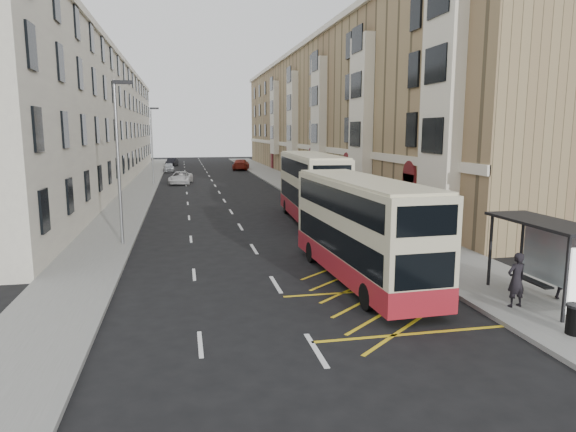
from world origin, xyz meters
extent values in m
plane|color=black|center=(0.00, 0.00, 0.00)|extent=(200.00, 200.00, 0.00)
cube|color=slate|center=(8.00, 30.00, 0.07)|extent=(4.00, 120.00, 0.15)
cube|color=slate|center=(-7.50, 30.00, 0.07)|extent=(3.00, 120.00, 0.15)
cube|color=gray|center=(6.00, 30.00, 0.07)|extent=(0.25, 120.00, 0.15)
cube|color=gray|center=(-6.00, 30.00, 0.07)|extent=(0.25, 120.00, 0.15)
cube|color=#967F57|center=(15.00, 45.50, 7.50)|extent=(10.00, 79.00, 15.00)
cube|color=silver|center=(9.97, 45.50, 4.00)|extent=(0.18, 79.00, 0.50)
cube|color=silver|center=(9.90, 45.50, 15.00)|extent=(0.40, 79.00, 0.50)
cube|color=silver|center=(9.65, 10.00, 7.50)|extent=(0.80, 3.20, 10.00)
cube|color=silver|center=(9.65, 22.00, 7.50)|extent=(0.80, 3.20, 10.00)
cube|color=silver|center=(9.65, 34.00, 7.50)|extent=(0.80, 3.20, 10.00)
cube|color=silver|center=(9.65, 46.00, 7.50)|extent=(0.80, 3.20, 10.00)
cube|color=silver|center=(9.65, 58.00, 7.50)|extent=(0.80, 3.20, 10.00)
cube|color=#5D1417|center=(9.95, 14.00, 1.70)|extent=(0.20, 1.60, 3.00)
cube|color=#5D1417|center=(9.95, 26.00, 1.70)|extent=(0.20, 1.60, 3.00)
cube|color=#5D1417|center=(9.95, 38.00, 1.70)|extent=(0.20, 1.60, 3.00)
cube|color=#5D1417|center=(9.95, 50.00, 1.70)|extent=(0.20, 1.60, 3.00)
cube|color=#5D1417|center=(9.95, 62.00, 1.70)|extent=(0.20, 1.60, 3.00)
cube|color=beige|center=(-13.50, 45.50, 6.50)|extent=(9.00, 79.00, 13.00)
cube|color=silver|center=(-8.97, 45.50, 13.00)|extent=(0.30, 79.00, 0.50)
cube|color=black|center=(7.56, -1.90, 1.45)|extent=(0.08, 0.08, 2.60)
cube|color=black|center=(7.56, 1.90, 1.45)|extent=(0.08, 0.08, 2.60)
cube|color=black|center=(8.84, 1.90, 1.45)|extent=(0.08, 0.08, 2.60)
cube|color=black|center=(8.20, 0.00, 2.80)|extent=(1.65, 4.25, 0.10)
cube|color=gray|center=(8.87, 0.00, 1.58)|extent=(0.04, 3.60, 1.95)
cube|color=black|center=(8.45, 0.60, 0.60)|extent=(0.35, 1.60, 0.06)
cylinder|color=red|center=(6.25, 2.50, 0.65)|extent=(0.06, 0.06, 1.00)
cylinder|color=red|center=(6.25, 5.75, 0.65)|extent=(0.06, 0.06, 1.00)
cylinder|color=red|center=(6.25, 9.00, 0.65)|extent=(0.06, 0.06, 1.00)
cube|color=red|center=(6.25, 5.75, 1.13)|extent=(0.05, 6.50, 0.06)
cube|color=red|center=(6.25, 5.75, 0.70)|extent=(0.05, 6.50, 0.06)
cylinder|color=gray|center=(-6.40, 12.00, 4.15)|extent=(0.16, 0.16, 8.00)
cube|color=black|center=(-6.00, 12.00, 8.05)|extent=(0.90, 0.18, 0.18)
cylinder|color=gray|center=(-6.40, 42.00, 4.15)|extent=(0.16, 0.16, 8.00)
cube|color=black|center=(-6.00, 42.00, 8.05)|extent=(0.90, 0.18, 0.18)
cube|color=beige|center=(3.30, 3.86, 2.10)|extent=(2.66, 10.01, 3.57)
cube|color=maroon|center=(3.30, 3.86, 0.72)|extent=(2.68, 10.04, 0.81)
cube|color=black|center=(3.30, 3.86, 1.67)|extent=(2.66, 9.22, 0.99)
cube|color=black|center=(3.30, 3.86, 3.20)|extent=(2.66, 9.22, 0.90)
cube|color=beige|center=(3.30, 3.86, 3.92)|extent=(2.55, 9.61, 0.11)
cube|color=black|center=(3.10, 8.81, 1.71)|extent=(1.92, 0.15, 1.17)
cube|color=black|center=(3.10, 8.81, 3.57)|extent=(1.58, 0.14, 0.41)
cube|color=black|center=(3.50, -1.08, 1.71)|extent=(1.92, 0.15, 1.08)
cylinder|color=black|center=(2.15, 7.00, 0.45)|extent=(0.29, 0.91, 0.90)
cylinder|color=black|center=(4.19, 7.08, 0.45)|extent=(0.29, 0.91, 0.90)
cylinder|color=black|center=(2.41, 0.65, 0.45)|extent=(0.29, 0.91, 0.90)
cylinder|color=black|center=(4.44, 0.73, 0.45)|extent=(0.29, 0.91, 0.90)
cube|color=beige|center=(4.66, 16.87, 2.28)|extent=(2.98, 10.88, 3.87)
cube|color=maroon|center=(4.66, 16.87, 0.78)|extent=(3.01, 10.91, 0.88)
cube|color=black|center=(4.66, 16.87, 1.81)|extent=(2.97, 10.02, 1.08)
cube|color=black|center=(4.66, 16.87, 3.48)|extent=(2.97, 10.02, 0.98)
cube|color=beige|center=(4.66, 16.87, 4.25)|extent=(2.86, 10.44, 0.12)
cube|color=black|center=(4.92, 22.23, 1.86)|extent=(2.08, 0.18, 1.27)
cube|color=black|center=(4.92, 22.23, 3.87)|extent=(1.71, 0.16, 0.44)
cube|color=black|center=(4.39, 11.51, 1.86)|extent=(2.08, 0.18, 1.17)
cylinder|color=black|center=(3.72, 20.36, 0.49)|extent=(0.32, 0.99, 0.98)
cylinder|color=black|center=(5.93, 20.25, 0.49)|extent=(0.32, 0.99, 0.98)
cylinder|color=black|center=(3.38, 13.48, 0.49)|extent=(0.32, 0.99, 0.98)
cylinder|color=black|center=(5.59, 13.37, 0.49)|extent=(0.32, 0.99, 0.98)
cylinder|color=black|center=(7.23, -2.75, 0.55)|extent=(0.46, 0.46, 0.80)
cylinder|color=black|center=(7.23, -2.75, 0.97)|extent=(0.52, 0.52, 0.07)
imported|color=black|center=(7.03, -0.39, 1.04)|extent=(0.70, 0.50, 1.79)
imported|color=black|center=(9.25, -0.13, 1.04)|extent=(0.96, 0.80, 1.78)
imported|color=black|center=(7.45, 6.68, 1.01)|extent=(1.09, 0.81, 1.72)
imported|color=silver|center=(-3.54, 42.72, 0.67)|extent=(2.81, 5.04, 1.33)
imported|color=#A2A5A9|center=(-5.20, 59.22, 0.65)|extent=(1.56, 3.82, 1.30)
imported|color=black|center=(-4.95, 72.19, 0.65)|extent=(2.13, 4.16, 1.31)
imported|color=maroon|center=(5.20, 61.69, 0.79)|extent=(3.23, 5.74, 1.57)
camera|label=1|loc=(-3.31, -14.42, 5.75)|focal=32.00mm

